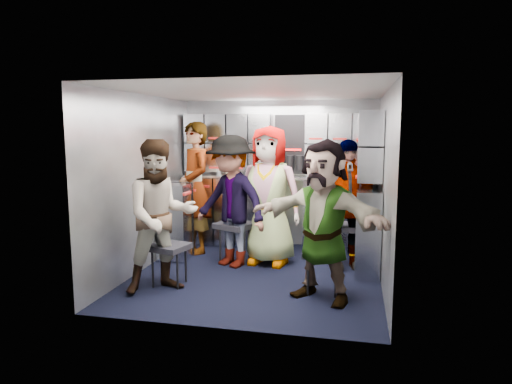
% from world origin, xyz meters
% --- Properties ---
extents(floor, '(3.00, 3.00, 0.00)m').
position_xyz_m(floor, '(0.00, 0.00, 0.00)').
color(floor, black).
rests_on(floor, ground).
extents(wall_back, '(2.80, 0.04, 2.10)m').
position_xyz_m(wall_back, '(0.00, 1.50, 1.05)').
color(wall_back, gray).
rests_on(wall_back, ground).
extents(wall_left, '(0.04, 3.00, 2.10)m').
position_xyz_m(wall_left, '(-1.40, 0.00, 1.05)').
color(wall_left, gray).
rests_on(wall_left, ground).
extents(wall_right, '(0.04, 3.00, 2.10)m').
position_xyz_m(wall_right, '(1.40, 0.00, 1.05)').
color(wall_right, gray).
rests_on(wall_right, ground).
extents(ceiling, '(2.80, 3.00, 0.02)m').
position_xyz_m(ceiling, '(0.00, 0.00, 2.10)').
color(ceiling, silver).
rests_on(ceiling, wall_back).
extents(cart_bank_back, '(2.68, 0.38, 0.99)m').
position_xyz_m(cart_bank_back, '(0.00, 1.29, 0.49)').
color(cart_bank_back, '#A6AAB7').
rests_on(cart_bank_back, ground).
extents(cart_bank_left, '(0.38, 0.76, 0.99)m').
position_xyz_m(cart_bank_left, '(-1.19, 0.56, 0.49)').
color(cart_bank_left, '#A6AAB7').
rests_on(cart_bank_left, ground).
extents(counter, '(2.68, 0.42, 0.03)m').
position_xyz_m(counter, '(0.00, 1.29, 1.01)').
color(counter, '#B1B3B8').
rests_on(counter, cart_bank_back).
extents(locker_bank_back, '(2.68, 0.28, 0.82)m').
position_xyz_m(locker_bank_back, '(0.00, 1.35, 1.49)').
color(locker_bank_back, '#A6AAB7').
rests_on(locker_bank_back, wall_back).
extents(locker_bank_right, '(0.28, 1.00, 0.82)m').
position_xyz_m(locker_bank_right, '(1.25, 0.70, 1.49)').
color(locker_bank_right, '#A6AAB7').
rests_on(locker_bank_right, wall_right).
extents(right_cabinet, '(0.28, 1.20, 1.00)m').
position_xyz_m(right_cabinet, '(1.25, 0.60, 0.50)').
color(right_cabinet, '#A6AAB7').
rests_on(right_cabinet, ground).
extents(coffee_niche, '(0.46, 0.16, 0.84)m').
position_xyz_m(coffee_niche, '(0.18, 1.41, 1.47)').
color(coffee_niche, black).
rests_on(coffee_niche, wall_back).
extents(red_latch_strip, '(2.60, 0.02, 0.03)m').
position_xyz_m(red_latch_strip, '(0.00, 1.09, 0.88)').
color(red_latch_strip, '#A21A17').
rests_on(red_latch_strip, cart_bank_back).
extents(jump_seat_near_left, '(0.46, 0.45, 0.45)m').
position_xyz_m(jump_seat_near_left, '(-0.86, -0.55, 0.40)').
color(jump_seat_near_left, black).
rests_on(jump_seat_near_left, ground).
extents(jump_seat_mid_left, '(0.55, 0.54, 0.50)m').
position_xyz_m(jump_seat_mid_left, '(-0.40, 0.46, 0.45)').
color(jump_seat_mid_left, black).
rests_on(jump_seat_mid_left, ground).
extents(jump_seat_center, '(0.46, 0.45, 0.43)m').
position_xyz_m(jump_seat_center, '(0.04, 0.66, 0.38)').
color(jump_seat_center, black).
rests_on(jump_seat_center, ground).
extents(jump_seat_mid_right, '(0.44, 0.42, 0.50)m').
position_xyz_m(jump_seat_mid_right, '(0.97, 0.67, 0.45)').
color(jump_seat_mid_right, black).
rests_on(jump_seat_mid_right, ground).
extents(jump_seat_near_right, '(0.41, 0.40, 0.45)m').
position_xyz_m(jump_seat_near_right, '(0.79, -0.45, 0.40)').
color(jump_seat_near_right, black).
rests_on(jump_seat_near_right, ground).
extents(attendant_standing, '(0.75, 0.77, 1.79)m').
position_xyz_m(attendant_standing, '(-1.05, 0.81, 0.89)').
color(attendant_standing, black).
rests_on(attendant_standing, ground).
extents(attendant_arc_a, '(0.98, 0.95, 1.59)m').
position_xyz_m(attendant_arc_a, '(-0.86, -0.73, 0.80)').
color(attendant_arc_a, black).
rests_on(attendant_arc_a, ground).
extents(attendant_arc_b, '(1.21, 1.01, 1.62)m').
position_xyz_m(attendant_arc_b, '(-0.40, 0.28, 0.81)').
color(attendant_arc_b, black).
rests_on(attendant_arc_b, ground).
extents(attendant_arc_c, '(0.91, 0.66, 1.73)m').
position_xyz_m(attendant_arc_c, '(0.04, 0.48, 0.87)').
color(attendant_arc_c, black).
rests_on(attendant_arc_c, ground).
extents(attendant_arc_d, '(1.00, 0.68, 1.57)m').
position_xyz_m(attendant_arc_d, '(0.97, 0.49, 0.79)').
color(attendant_arc_d, black).
rests_on(attendant_arc_d, ground).
extents(attendant_arc_e, '(1.54, 1.07, 1.60)m').
position_xyz_m(attendant_arc_e, '(0.79, -0.63, 0.80)').
color(attendant_arc_e, black).
rests_on(attendant_arc_e, ground).
extents(bottle_left, '(0.07, 0.07, 0.25)m').
position_xyz_m(bottle_left, '(-0.84, 1.24, 1.15)').
color(bottle_left, white).
rests_on(bottle_left, counter).
extents(bottle_mid, '(0.07, 0.07, 0.22)m').
position_xyz_m(bottle_mid, '(-0.23, 1.24, 1.14)').
color(bottle_mid, white).
rests_on(bottle_mid, counter).
extents(bottle_right, '(0.07, 0.07, 0.24)m').
position_xyz_m(bottle_right, '(0.46, 1.24, 1.15)').
color(bottle_right, white).
rests_on(bottle_right, counter).
extents(cup_left, '(0.08, 0.08, 0.10)m').
position_xyz_m(cup_left, '(-0.69, 1.23, 1.08)').
color(cup_left, '#CBBC8F').
rests_on(cup_left, counter).
extents(cup_right, '(0.07, 0.07, 0.09)m').
position_xyz_m(cup_right, '(1.03, 1.23, 1.08)').
color(cup_right, '#CBBC8F').
rests_on(cup_right, counter).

